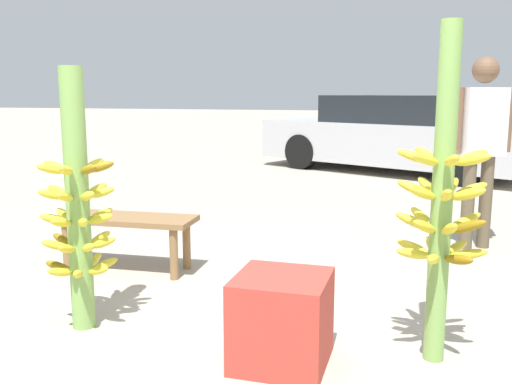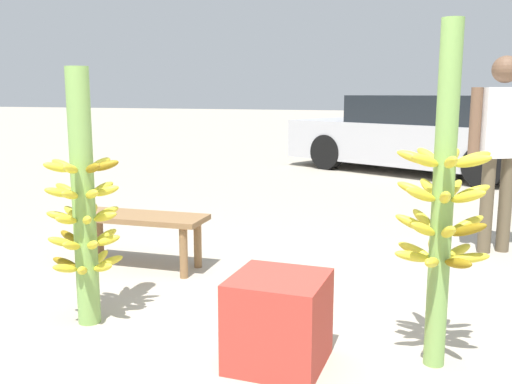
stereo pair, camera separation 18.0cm
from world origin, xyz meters
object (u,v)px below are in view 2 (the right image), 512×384
banana_stalk_center (442,203)px  parked_car (427,135)px  vendor_person (501,136)px  produce_crate (279,320)px  banana_stalk_left (84,204)px  market_bench (139,224)px

banana_stalk_center → parked_car: (-0.48, 7.05, -0.18)m
vendor_person → produce_crate: vendor_person is taller
banana_stalk_left → parked_car: size_ratio=0.30×
banana_stalk_left → parked_car: (1.43, 7.19, -0.07)m
parked_car → banana_stalk_center: bearing=-151.0°
produce_crate → parked_car: bearing=88.1°
market_bench → parked_car: parked_car is taller
banana_stalk_left → banana_stalk_center: bearing=4.1°
banana_stalk_center → parked_car: bearing=93.9°
banana_stalk_center → produce_crate: 0.96m
market_bench → parked_car: bearing=71.4°
banana_stalk_left → market_bench: banana_stalk_left is taller
market_bench → produce_crate: size_ratio=2.36×
banana_stalk_left → banana_stalk_center: 1.92m
banana_stalk_left → banana_stalk_center: banana_stalk_center is taller
vendor_person → produce_crate: size_ratio=3.61×
banana_stalk_left → vendor_person: size_ratio=0.91×
banana_stalk_left → produce_crate: bearing=-5.6°
parked_car → produce_crate: 7.32m
banana_stalk_left → vendor_person: bearing=46.6°
vendor_person → parked_car: (-0.84, 4.78, -0.34)m
banana_stalk_left → market_bench: 1.11m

